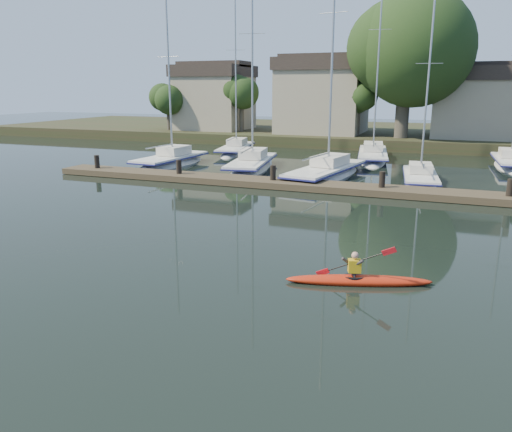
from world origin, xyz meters
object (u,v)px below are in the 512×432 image
(kayak, at_px, (358,278))
(sailboat_1, at_px, (252,172))
(sailboat_3, at_px, (420,186))
(sailboat_6, at_px, (372,162))
(dock, at_px, (325,186))
(sailboat_2, at_px, (326,181))
(sailboat_0, at_px, (171,168))
(sailboat_7, at_px, (510,170))
(sailboat_5, at_px, (236,155))

(kayak, bearing_deg, sailboat_1, 102.10)
(sailboat_3, bearing_deg, sailboat_6, 108.11)
(dock, height_order, sailboat_2, sailboat_2)
(sailboat_0, bearing_deg, sailboat_2, -1.06)
(sailboat_0, relative_size, sailboat_6, 0.80)
(kayak, xyz_separation_m, sailboat_6, (-3.28, 25.89, -0.35))
(sailboat_0, bearing_deg, sailboat_7, 23.08)
(sailboat_0, height_order, sailboat_2, sailboat_2)
(sailboat_3, relative_size, sailboat_5, 0.81)
(sailboat_1, bearing_deg, sailboat_2, -24.01)
(sailboat_2, relative_size, sailboat_5, 1.14)
(sailboat_1, xyz_separation_m, sailboat_5, (-4.53, 7.84, 0.03))
(dock, xyz_separation_m, sailboat_7, (10.30, 12.74, -0.40))
(sailboat_6, bearing_deg, sailboat_7, -10.51)
(sailboat_5, height_order, sailboat_6, sailboat_6)
(sailboat_0, bearing_deg, sailboat_3, 1.42)
(sailboat_3, distance_m, sailboat_6, 9.87)
(kayak, height_order, dock, kayak)
(sailboat_3, bearing_deg, dock, -144.77)
(sailboat_0, bearing_deg, kayak, -43.01)
(sailboat_3, bearing_deg, sailboat_0, 171.32)
(sailboat_1, xyz_separation_m, sailboat_3, (11.07, -1.21, 0.03))
(sailboat_0, bearing_deg, sailboat_1, 7.86)
(kayak, bearing_deg, sailboat_3, 69.86)
(sailboat_1, height_order, sailboat_7, sailboat_1)
(sailboat_3, xyz_separation_m, sailboat_6, (-4.02, 9.01, -0.02))
(sailboat_1, distance_m, sailboat_3, 11.14)
(sailboat_7, bearing_deg, sailboat_3, -124.70)
(sailboat_1, distance_m, sailboat_5, 9.05)
(sailboat_6, bearing_deg, sailboat_0, -156.28)
(sailboat_7, bearing_deg, sailboat_1, -157.72)
(sailboat_2, bearing_deg, sailboat_5, 147.29)
(sailboat_0, xyz_separation_m, sailboat_1, (6.09, 0.40, 0.01))
(sailboat_5, height_order, sailboat_7, sailboat_5)
(dock, bearing_deg, sailboat_5, 129.61)
(sailboat_1, height_order, sailboat_3, sailboat_1)
(kayak, relative_size, sailboat_7, 0.32)
(dock, height_order, sailboat_0, sailboat_0)
(sailboat_7, bearing_deg, sailboat_5, 177.15)
(sailboat_6, bearing_deg, kayak, -91.02)
(sailboat_7, bearing_deg, sailboat_2, -143.18)
(dock, bearing_deg, sailboat_7, 51.04)
(kayak, height_order, sailboat_0, sailboat_0)
(sailboat_0, bearing_deg, sailboat_6, 36.10)
(sailboat_5, relative_size, sailboat_6, 0.88)
(sailboat_0, relative_size, sailboat_5, 0.90)
(sailboat_2, distance_m, sailboat_7, 14.24)
(dock, distance_m, sailboat_6, 13.15)
(sailboat_3, xyz_separation_m, sailboat_7, (5.60, 8.63, -0.02))
(sailboat_0, relative_size, sailboat_7, 1.00)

